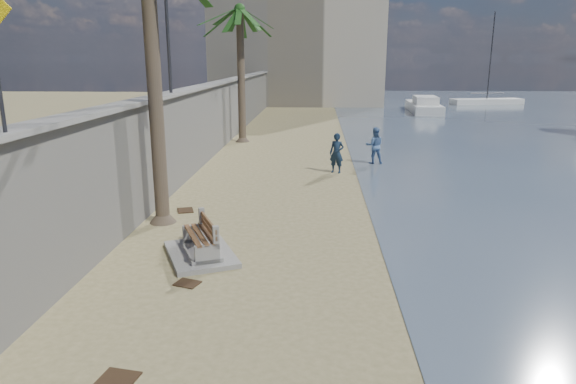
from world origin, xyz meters
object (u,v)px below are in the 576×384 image
object	(u,v)px
person_b	(375,144)
sailboat_west	(487,101)
bench_far	(200,241)
palm_back	(240,11)
person_a	(337,150)
yacht_far	(423,108)

from	to	relation	value
person_b	sailboat_west	size ratio (longest dim) A/B	0.20
bench_far	person_b	bearing A→B (deg)	65.33
person_b	palm_back	bearing A→B (deg)	-42.82
palm_back	bench_far	bearing A→B (deg)	-85.06
person_a	person_b	size ratio (longest dim) A/B	1.04
person_b	yacht_far	size ratio (longest dim) A/B	0.21
person_a	sailboat_west	size ratio (longest dim) A/B	0.20
bench_far	palm_back	size ratio (longest dim) A/B	0.31
person_b	person_a	bearing A→B (deg)	47.19
person_b	sailboat_west	world-z (taller)	sailboat_west
yacht_far	person_b	bearing A→B (deg)	167.48
person_b	sailboat_west	distance (m)	37.23
person_b	yacht_far	xyz separation A→B (m)	(7.25, 25.29, -0.60)
person_a	person_b	distance (m)	2.81
bench_far	person_b	world-z (taller)	person_b
bench_far	sailboat_west	size ratio (longest dim) A/B	0.27
bench_far	palm_back	world-z (taller)	palm_back
yacht_far	sailboat_west	bearing A→B (deg)	-41.65
person_a	yacht_far	size ratio (longest dim) A/B	0.22
bench_far	sailboat_west	world-z (taller)	sailboat_west
palm_back	person_a	bearing A→B (deg)	-57.57
palm_back	person_a	xyz separation A→B (m)	(5.33, -8.39, -6.44)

